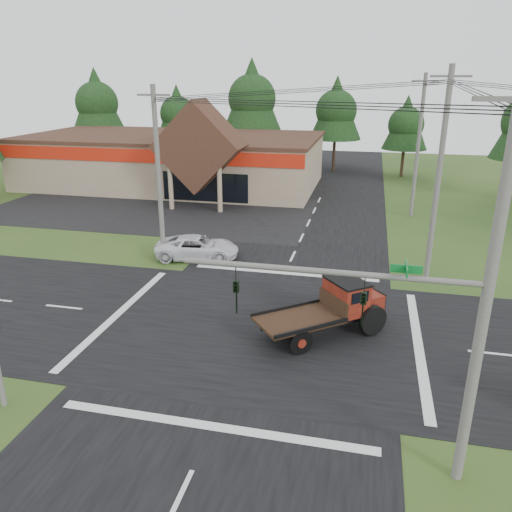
% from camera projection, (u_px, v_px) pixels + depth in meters
% --- Properties ---
extents(ground, '(120.00, 120.00, 0.00)m').
position_uv_depth(ground, '(259.00, 329.00, 22.83)').
color(ground, '#264518').
rests_on(ground, ground).
extents(road_ns, '(12.00, 120.00, 0.02)m').
position_uv_depth(road_ns, '(259.00, 328.00, 22.82)').
color(road_ns, black).
rests_on(road_ns, ground).
extents(road_ew, '(120.00, 12.00, 0.02)m').
position_uv_depth(road_ew, '(259.00, 328.00, 22.82)').
color(road_ew, black).
rests_on(road_ew, ground).
extents(parking_apron, '(28.00, 14.00, 0.02)m').
position_uv_depth(parking_apron, '(149.00, 210.00, 43.19)').
color(parking_apron, black).
rests_on(parking_apron, ground).
extents(cvs_building, '(30.40, 18.20, 9.19)m').
position_uv_depth(cvs_building, '(174.00, 159.00, 52.31)').
color(cvs_building, gray).
rests_on(cvs_building, ground).
extents(traffic_signal_mast, '(8.12, 0.24, 7.00)m').
position_uv_depth(traffic_signal_mast, '(412.00, 334.00, 13.23)').
color(traffic_signal_mast, '#595651').
rests_on(traffic_signal_mast, ground).
extents(utility_pole_nr, '(2.00, 0.30, 11.00)m').
position_uv_depth(utility_pole_nr, '(487.00, 298.00, 12.47)').
color(utility_pole_nr, '#595651').
rests_on(utility_pole_nr, ground).
extents(utility_pole_nw, '(2.00, 0.30, 10.50)m').
position_uv_depth(utility_pole_nw, '(159.00, 173.00, 30.02)').
color(utility_pole_nw, '#595651').
rests_on(utility_pole_nw, ground).
extents(utility_pole_ne, '(2.00, 0.30, 11.50)m').
position_uv_depth(utility_pole_ne, '(439.00, 176.00, 26.50)').
color(utility_pole_ne, '#595651').
rests_on(utility_pole_ne, ground).
extents(utility_pole_n, '(2.00, 0.30, 11.20)m').
position_uv_depth(utility_pole_n, '(418.00, 146.00, 39.40)').
color(utility_pole_n, '#595651').
rests_on(utility_pole_n, ground).
extents(tree_row_a, '(6.72, 6.72, 12.12)m').
position_uv_depth(tree_row_a, '(97.00, 101.00, 63.10)').
color(tree_row_a, '#332316').
rests_on(tree_row_a, ground).
extents(tree_row_b, '(5.60, 5.60, 10.10)m').
position_uv_depth(tree_row_b, '(177.00, 112.00, 63.29)').
color(tree_row_b, '#332316').
rests_on(tree_row_b, ground).
extents(tree_row_c, '(7.28, 7.28, 13.13)m').
position_uv_depth(tree_row_c, '(252.00, 96.00, 59.60)').
color(tree_row_c, '#332316').
rests_on(tree_row_c, ground).
extents(tree_row_d, '(6.16, 6.16, 11.11)m').
position_uv_depth(tree_row_d, '(336.00, 108.00, 58.87)').
color(tree_row_d, '#332316').
rests_on(tree_row_d, ground).
extents(tree_row_e, '(5.04, 5.04, 9.09)m').
position_uv_depth(tree_row_e, '(406.00, 123.00, 55.81)').
color(tree_row_e, '#332316').
rests_on(tree_row_e, ground).
extents(antique_flatbed_truck, '(6.02, 5.47, 2.47)m').
position_uv_depth(antique_flatbed_truck, '(323.00, 310.00, 21.87)').
color(antique_flatbed_truck, '#56120C').
rests_on(antique_flatbed_truck, ground).
extents(white_pickup, '(5.59, 3.40, 1.45)m').
position_uv_depth(white_pickup, '(197.00, 247.00, 31.49)').
color(white_pickup, silver).
rests_on(white_pickup, ground).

